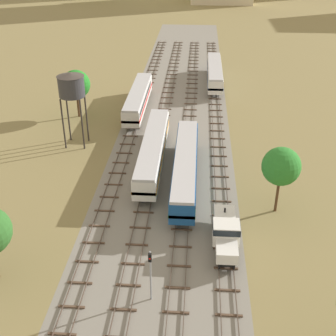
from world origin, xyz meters
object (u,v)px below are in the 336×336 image
at_px(passenger_coach_centre_left_near, 185,165).
at_px(diesel_railcar_far_left_midfar, 138,98).
at_px(water_tower, 71,86).
at_px(signal_post_nearest, 150,270).
at_px(passenger_coach_left_mid, 153,149).
at_px(diesel_railcar_centre_far, 215,72).
at_px(shunter_loco_centre_nearest, 226,232).

bearing_deg(passenger_coach_centre_left_near, diesel_railcar_far_left_midfar, 110.91).
xyz_separation_m(water_tower, signal_post_nearest, (14.63, -31.19, -5.86)).
bearing_deg(passenger_coach_left_mid, passenger_coach_centre_left_near, -43.30).
height_order(diesel_railcar_far_left_midfar, signal_post_nearest, signal_post_nearest).
height_order(diesel_railcar_far_left_midfar, diesel_railcar_centre_far, same).
relative_size(passenger_coach_centre_left_near, diesel_railcar_centre_far, 1.07).
bearing_deg(signal_post_nearest, diesel_railcar_centre_far, 83.58).
bearing_deg(diesel_railcar_centre_far, water_tower, -125.22).
xyz_separation_m(passenger_coach_centre_left_near, signal_post_nearest, (-2.32, -20.88, 0.87)).
height_order(passenger_coach_left_mid, diesel_railcar_far_left_midfar, same).
xyz_separation_m(shunter_loco_centre_nearest, water_tower, (-21.58, 23.30, 7.33)).
relative_size(water_tower, signal_post_nearest, 2.05).
distance_m(shunter_loco_centre_nearest, diesel_railcar_far_left_midfar, 39.79).
xyz_separation_m(shunter_loco_centre_nearest, signal_post_nearest, (-6.95, -7.88, 1.48)).
bearing_deg(water_tower, shunter_loco_centre_nearest, -47.20).
distance_m(passenger_coach_centre_left_near, passenger_coach_left_mid, 6.37).
height_order(shunter_loco_centre_nearest, passenger_coach_left_mid, passenger_coach_left_mid).
relative_size(passenger_coach_left_mid, diesel_railcar_centre_far, 1.07).
height_order(passenger_coach_left_mid, water_tower, water_tower).
xyz_separation_m(passenger_coach_centre_left_near, passenger_coach_left_mid, (-4.64, 4.37, 0.00)).
distance_m(shunter_loco_centre_nearest, passenger_coach_left_mid, 19.69).
relative_size(passenger_coach_centre_left_near, passenger_coach_left_mid, 1.00).
height_order(passenger_coach_centre_left_near, water_tower, water_tower).
xyz_separation_m(shunter_loco_centre_nearest, diesel_railcar_centre_far, (-0.00, 53.88, 0.59)).
bearing_deg(passenger_coach_centre_left_near, water_tower, 148.69).
bearing_deg(water_tower, signal_post_nearest, -64.87).
relative_size(shunter_loco_centre_nearest, signal_post_nearest, 1.54).
xyz_separation_m(passenger_coach_centre_left_near, water_tower, (-16.94, 10.31, 6.73)).
relative_size(shunter_loco_centre_nearest, diesel_railcar_far_left_midfar, 0.41).
distance_m(passenger_coach_left_mid, signal_post_nearest, 25.37).
bearing_deg(shunter_loco_centre_nearest, passenger_coach_centre_left_near, 109.63).
bearing_deg(shunter_loco_centre_nearest, diesel_railcar_far_left_midfar, 110.47).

